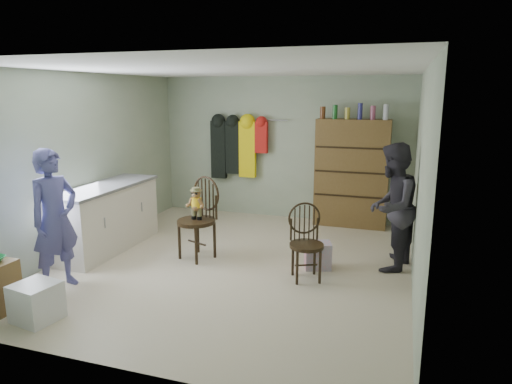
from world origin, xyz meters
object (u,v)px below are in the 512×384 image
(chair_front, at_px, (199,212))
(dresser, at_px, (352,173))
(counter, at_px, (106,217))
(chair_far, at_px, (306,239))

(chair_front, xyz_separation_m, dresser, (1.78, 2.21, 0.27))
(counter, height_order, chair_far, counter)
(chair_far, height_order, dresser, dresser)
(counter, relative_size, chair_far, 2.01)
(chair_front, bearing_deg, counter, -154.61)
(chair_far, bearing_deg, chair_front, 146.54)
(chair_far, bearing_deg, counter, 152.88)
(counter, bearing_deg, chair_far, -3.17)
(chair_front, xyz_separation_m, chair_far, (1.53, -0.26, -0.15))
(counter, relative_size, chair_front, 1.66)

